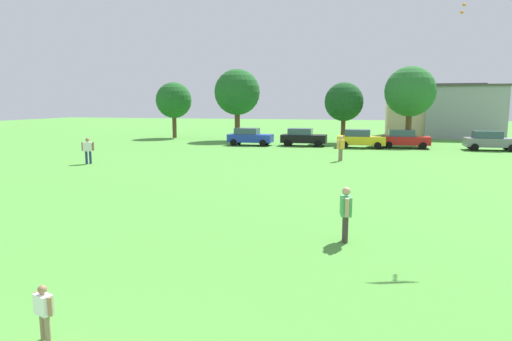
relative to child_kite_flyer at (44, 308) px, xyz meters
The scene contains 16 objects.
ground_plane 27.04m from the child_kite_flyer, 89.06° to the left, with size 160.00×160.00×0.00m, color #4C9338.
child_kite_flyer is the anchor object (origin of this frame).
adult_bystander 8.40m from the child_kite_flyer, 56.00° to the left, with size 0.38×0.78×1.65m.
bystander_near_trees 26.09m from the child_kite_flyer, 82.73° to the left, with size 0.53×0.80×1.80m.
bystander_midfield 24.00m from the child_kite_flyer, 123.28° to the left, with size 0.80×0.49×1.77m.
parked_car_blue_0 36.32m from the child_kite_flyer, 99.70° to the left, with size 4.30×2.02×1.68m.
parked_car_black_1 36.52m from the child_kite_flyer, 91.54° to the left, with size 4.30×2.02×1.68m.
parked_car_yellow_2 36.18m from the child_kite_flyer, 82.95° to the left, with size 4.30×2.02×1.68m.
parked_car_red_3 37.65m from the child_kite_flyer, 77.20° to the left, with size 4.30×2.02×1.68m.
parked_car_gray_4 39.57m from the child_kite_flyer, 67.03° to the left, with size 4.30×2.02×1.68m.
tree_far_left 46.31m from the child_kite_flyer, 112.01° to the left, with size 4.19×4.19×6.53m.
tree_left 42.45m from the child_kite_flyer, 102.33° to the left, with size 4.99×4.99×7.78m.
tree_right 41.48m from the child_kite_flyer, 86.49° to the left, with size 3.99×3.99×6.22m.
tree_far_right 42.03m from the child_kite_flyer, 77.61° to the left, with size 4.94×4.94×7.71m.
house_left 53.78m from the child_kite_flyer, 76.78° to the left, with size 10.64×7.76×6.31m.
house_right 54.64m from the child_kite_flyer, 73.38° to the left, with size 8.91×8.82×6.19m.
Camera 1 is at (4.87, -3.05, 4.07)m, focal length 31.14 mm.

